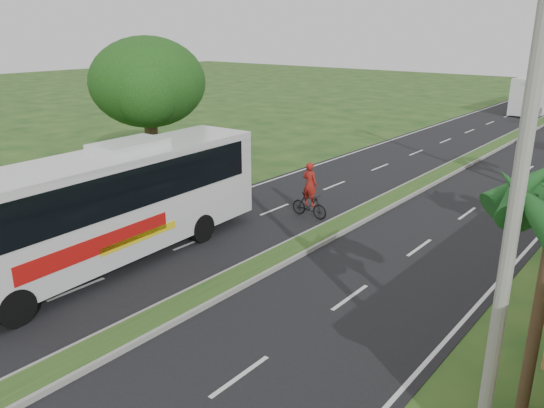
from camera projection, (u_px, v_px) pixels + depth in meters
The scene contains 8 objects.
ground at pixel (147, 327), 14.65m from camera, with size 180.00×180.00×0.00m, color #1C4519.
road_asphalt at pixel (437, 177), 29.38m from camera, with size 14.00×160.00×0.02m, color black.
median_strip at pixel (437, 176), 29.35m from camera, with size 1.20×160.00×0.18m.
lane_edge_left at pixel (334, 159), 33.39m from camera, with size 0.12×160.00×0.01m, color silver.
shade_tree at pixel (147, 85), 27.70m from camera, with size 6.30×6.00×7.54m.
utility_pole_a at pixel (523, 160), 9.25m from camera, with size 1.60×0.28×11.00m.
coach_bus_main at pixel (105, 202), 17.87m from camera, with size 3.51×13.02×4.16m.
motorcyclist at pixel (309, 197), 22.87m from camera, with size 1.79×0.52×2.47m.
Camera 1 is at (10.79, -7.77, 7.85)m, focal length 35.00 mm.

